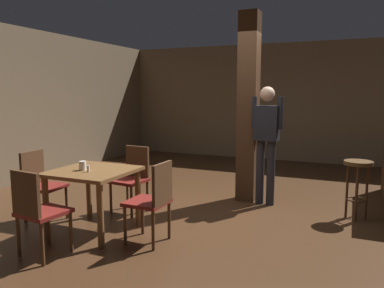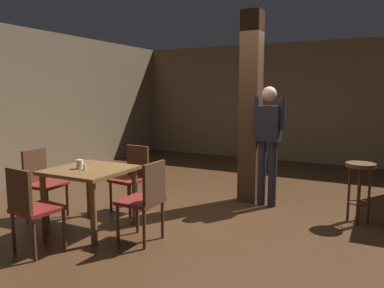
% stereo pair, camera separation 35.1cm
% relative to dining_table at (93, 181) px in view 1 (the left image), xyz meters
% --- Properties ---
extents(ground_plane, '(10.80, 10.80, 0.00)m').
position_rel_dining_table_xyz_m(ground_plane, '(1.20, 1.19, -0.61)').
color(ground_plane, '#422816').
extents(wall_back, '(8.00, 0.10, 2.80)m').
position_rel_dining_table_xyz_m(wall_back, '(1.20, 5.69, 0.79)').
color(wall_back, '#756047').
rests_on(wall_back, ground_plane).
extents(wall_left, '(0.10, 9.00, 2.80)m').
position_rel_dining_table_xyz_m(wall_left, '(-2.80, 1.19, 0.79)').
color(wall_left, '#756047').
rests_on(wall_left, ground_plane).
extents(pillar, '(0.28, 0.28, 2.80)m').
position_rel_dining_table_xyz_m(pillar, '(1.31, 2.00, 0.79)').
color(pillar, '#422816').
rests_on(pillar, ground_plane).
extents(dining_table, '(0.89, 0.89, 0.74)m').
position_rel_dining_table_xyz_m(dining_table, '(0.00, 0.00, 0.00)').
color(dining_table, brown).
rests_on(dining_table, ground_plane).
extents(chair_north, '(0.46, 0.46, 0.89)m').
position_rel_dining_table_xyz_m(chair_north, '(0.02, 0.82, -0.10)').
color(chair_north, maroon).
rests_on(chair_north, ground_plane).
extents(chair_east, '(0.43, 0.43, 0.89)m').
position_rel_dining_table_xyz_m(chair_east, '(0.82, -0.04, -0.10)').
color(chair_east, maroon).
rests_on(chair_east, ground_plane).
extents(chair_south, '(0.46, 0.46, 0.89)m').
position_rel_dining_table_xyz_m(chair_south, '(-0.03, -0.82, -0.10)').
color(chair_south, maroon).
rests_on(chair_south, ground_plane).
extents(chair_west, '(0.44, 0.44, 0.89)m').
position_rel_dining_table_xyz_m(chair_west, '(-0.85, 0.02, -0.10)').
color(chair_west, maroon).
rests_on(chair_west, ground_plane).
extents(napkin_cup, '(0.08, 0.08, 0.11)m').
position_rel_dining_table_xyz_m(napkin_cup, '(-0.09, -0.06, 0.19)').
color(napkin_cup, silver).
rests_on(napkin_cup, dining_table).
extents(salt_shaker, '(0.03, 0.03, 0.07)m').
position_rel_dining_table_xyz_m(salt_shaker, '(0.03, -0.12, 0.17)').
color(salt_shaker, silver).
rests_on(salt_shaker, dining_table).
extents(standing_person, '(0.47, 0.22, 1.72)m').
position_rel_dining_table_xyz_m(standing_person, '(1.62, 1.88, 0.39)').
color(standing_person, black).
rests_on(standing_person, ground_plane).
extents(bar_stool_near, '(0.36, 0.36, 0.77)m').
position_rel_dining_table_xyz_m(bar_stool_near, '(2.85, 1.70, -0.03)').
color(bar_stool_near, '#4C3319').
rests_on(bar_stool_near, ground_plane).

